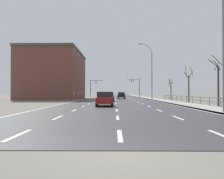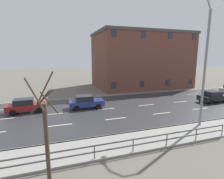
% 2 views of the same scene
% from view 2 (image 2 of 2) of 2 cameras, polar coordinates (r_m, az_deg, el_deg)
% --- Properties ---
extents(ground_plane, '(160.00, 160.00, 0.12)m').
position_cam_2_polar(ground_plane, '(27.90, 25.89, -3.32)').
color(ground_plane, '#666056').
extents(street_lamp_midground, '(2.81, 0.24, 11.73)m').
position_cam_2_polar(street_lamp_midground, '(16.99, 27.78, 7.97)').
color(street_lamp_midground, slate).
rests_on(street_lamp_midground, ground).
extents(car_near_left, '(1.99, 4.18, 1.57)m').
position_cam_2_polar(car_near_left, '(21.80, -26.30, -4.68)').
color(car_near_left, maroon).
rests_on(car_near_left, ground).
extents(car_distant, '(1.86, 4.11, 1.57)m').
position_cam_2_polar(car_distant, '(27.65, 30.08, -1.97)').
color(car_distant, black).
rests_on(car_distant, ground).
extents(car_far_left, '(1.94, 4.15, 1.57)m').
position_cam_2_polar(car_far_left, '(21.37, -8.49, -3.96)').
color(car_far_left, navy).
rests_on(car_far_left, ground).
extents(brick_building, '(12.16, 18.71, 10.98)m').
position_cam_2_polar(brick_building, '(37.65, 9.25, 9.49)').
color(brick_building, brown).
rests_on(brick_building, ground).
extents(bare_tree_mid, '(1.31, 1.34, 5.49)m').
position_cam_2_polar(bare_tree_mid, '(9.02, -20.66, -14.24)').
color(bare_tree_mid, '#423328').
rests_on(bare_tree_mid, ground).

